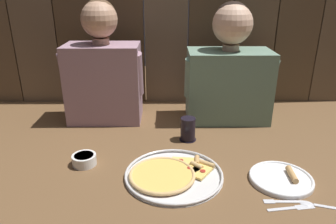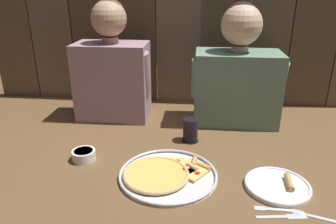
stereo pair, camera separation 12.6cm
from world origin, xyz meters
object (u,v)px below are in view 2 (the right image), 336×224
(diner_right, at_px, (238,72))
(pizza_tray, at_px, (165,174))
(drinking_glass, at_px, (190,130))
(dipping_bowl, at_px, (84,155))
(dinner_plate, at_px, (278,185))
(diner_left, at_px, (112,67))

(diner_right, bearing_deg, pizza_tray, -118.68)
(drinking_glass, height_order, diner_right, diner_right)
(dipping_bowl, bearing_deg, diner_right, 35.78)
(pizza_tray, height_order, dinner_plate, dinner_plate)
(drinking_glass, distance_m, dipping_bowl, 0.47)
(diner_left, distance_m, diner_right, 0.62)
(drinking_glass, xyz_separation_m, diner_right, (0.21, 0.24, 0.21))
(diner_right, bearing_deg, diner_left, -179.92)
(dinner_plate, height_order, dipping_bowl, dipping_bowl)
(diner_left, bearing_deg, dinner_plate, -38.18)
(diner_right, bearing_deg, drinking_glass, -131.27)
(dipping_bowl, relative_size, diner_left, 0.16)
(dinner_plate, xyz_separation_m, diner_left, (-0.72, 0.57, 0.26))
(dinner_plate, height_order, diner_left, diner_left)
(pizza_tray, distance_m, dinner_plate, 0.40)
(dinner_plate, distance_m, diner_left, 0.96)
(dinner_plate, distance_m, dipping_bowl, 0.74)
(diner_left, xyz_separation_m, diner_right, (0.62, 0.00, -0.01))
(pizza_tray, distance_m, dipping_bowl, 0.35)
(drinking_glass, relative_size, dipping_bowl, 1.13)
(pizza_tray, distance_m, diner_left, 0.68)
(pizza_tray, height_order, drinking_glass, drinking_glass)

